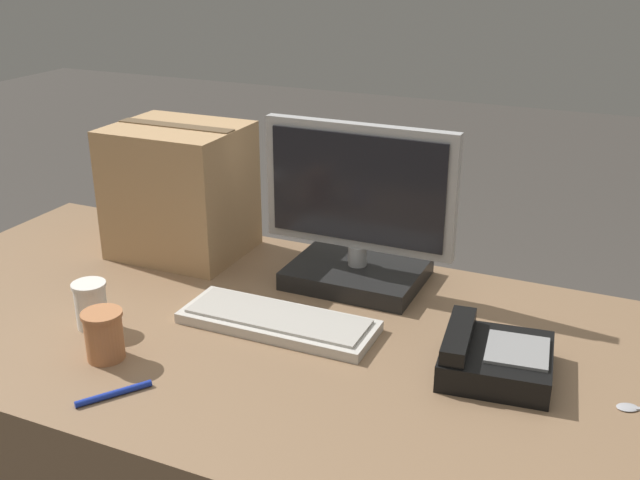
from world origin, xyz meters
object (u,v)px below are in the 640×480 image
object	(u,v)px
monitor	(358,225)
pen_marker	(114,394)
keyboard	(278,321)
cardboard_box	(180,190)
paper_cup_left	(91,305)
paper_cup_right	(104,335)
desk_phone	(493,358)

from	to	relation	value
monitor	pen_marker	xyz separation A→B (m)	(-0.22, -0.62, -0.14)
keyboard	cardboard_box	distance (m)	0.51
cardboard_box	monitor	bearing A→B (deg)	1.09
paper_cup_left	cardboard_box	distance (m)	0.44
paper_cup_left	pen_marker	bearing A→B (deg)	-42.99
monitor	paper_cup_right	bearing A→B (deg)	-121.07
keyboard	pen_marker	xyz separation A→B (m)	(-0.15, -0.35, -0.01)
keyboard	paper_cup_right	bearing A→B (deg)	-135.19
keyboard	pen_marker	distance (m)	0.38
desk_phone	paper_cup_right	size ratio (longest dim) A/B	2.23
cardboard_box	desk_phone	bearing A→B (deg)	-16.98
monitor	paper_cup_right	distance (m)	0.62
monitor	desk_phone	bearing A→B (deg)	-35.58
monitor	desk_phone	distance (m)	0.48
monitor	cardboard_box	size ratio (longest dim) A/B	1.36
paper_cup_right	cardboard_box	size ratio (longest dim) A/B	0.30
desk_phone	pen_marker	world-z (taller)	desk_phone
pen_marker	paper_cup_left	bearing A→B (deg)	-97.74
paper_cup_left	cardboard_box	xyz separation A→B (m)	(-0.06, 0.42, 0.11)
desk_phone	monitor	bearing A→B (deg)	137.73
keyboard	paper_cup_right	world-z (taller)	paper_cup_right
paper_cup_right	pen_marker	world-z (taller)	paper_cup_right
paper_cup_right	paper_cup_left	bearing A→B (deg)	139.80
keyboard	desk_phone	bearing A→B (deg)	0.25
desk_phone	paper_cup_left	size ratio (longest dim) A/B	2.21
keyboard	cardboard_box	xyz separation A→B (m)	(-0.41, 0.27, 0.15)
cardboard_box	paper_cup_right	bearing A→B (deg)	-72.43
paper_cup_left	pen_marker	world-z (taller)	paper_cup_left
keyboard	paper_cup_left	distance (m)	0.39
desk_phone	cardboard_box	xyz separation A→B (m)	(-0.85, 0.26, 0.13)
keyboard	paper_cup_left	world-z (taller)	paper_cup_left
desk_phone	paper_cup_right	distance (m)	0.74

